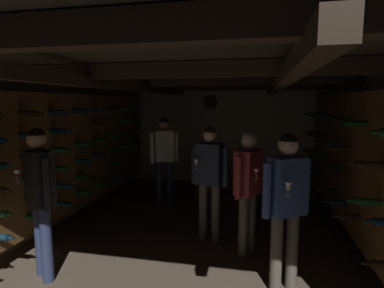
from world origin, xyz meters
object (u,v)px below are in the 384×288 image
at_px(wine_crate_stack, 209,179).
at_px(person_guest_mid_right, 248,182).
at_px(display_bottle, 214,160).
at_px(person_guest_near_right, 286,198).
at_px(person_host_center, 210,173).
at_px(person_guest_far_left, 164,152).
at_px(person_guest_near_left, 40,189).

relative_size(wine_crate_stack, person_guest_mid_right, 0.38).
bearing_deg(display_bottle, person_guest_near_right, -69.98).
xyz_separation_m(person_host_center, person_guest_far_left, (-1.09, 1.43, 0.03)).
bearing_deg(wine_crate_stack, person_host_center, -80.93).
bearing_deg(person_guest_near_right, display_bottle, 110.02).
xyz_separation_m(wine_crate_stack, person_guest_far_left, (-0.73, -0.83, 0.69)).
bearing_deg(person_guest_near_left, person_guest_far_left, 79.23).
xyz_separation_m(wine_crate_stack, person_guest_near_left, (-1.26, -3.61, 0.70)).
xyz_separation_m(person_guest_mid_right, person_guest_near_left, (-2.15, -1.04, 0.07)).
bearing_deg(person_guest_mid_right, person_guest_near_right, -60.92).
distance_m(person_guest_near_right, person_guest_near_left, 2.57).
xyz_separation_m(display_bottle, person_host_center, (0.25, -2.21, 0.22)).
xyz_separation_m(wine_crate_stack, person_guest_mid_right, (0.89, -2.57, 0.64)).
relative_size(person_host_center, person_guest_far_left, 0.98).
relative_size(person_host_center, person_guest_near_left, 0.96).
bearing_deg(display_bottle, person_guest_near_left, -111.03).
xyz_separation_m(display_bottle, person_guest_near_right, (1.18, -3.25, 0.24)).
bearing_deg(person_guest_far_left, person_guest_mid_right, -47.03).
relative_size(person_guest_far_left, person_guest_near_right, 1.01).
relative_size(display_bottle, person_guest_far_left, 0.21).
height_order(display_bottle, person_guest_mid_right, person_guest_mid_right).
height_order(person_guest_mid_right, person_guest_far_left, person_guest_far_left).
relative_size(person_guest_far_left, person_guest_near_left, 0.98).
bearing_deg(person_guest_mid_right, wine_crate_stack, 109.22).
relative_size(display_bottle, person_guest_near_right, 0.22).
height_order(wine_crate_stack, person_guest_near_left, person_guest_near_left).
distance_m(person_guest_mid_right, person_guest_far_left, 2.38).
height_order(display_bottle, person_guest_near_left, person_guest_near_left).
relative_size(person_host_center, person_guest_mid_right, 1.02).
bearing_deg(person_guest_near_right, person_guest_near_left, -172.94).
distance_m(display_bottle, person_host_center, 2.23).
height_order(display_bottle, person_guest_far_left, person_guest_far_left).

